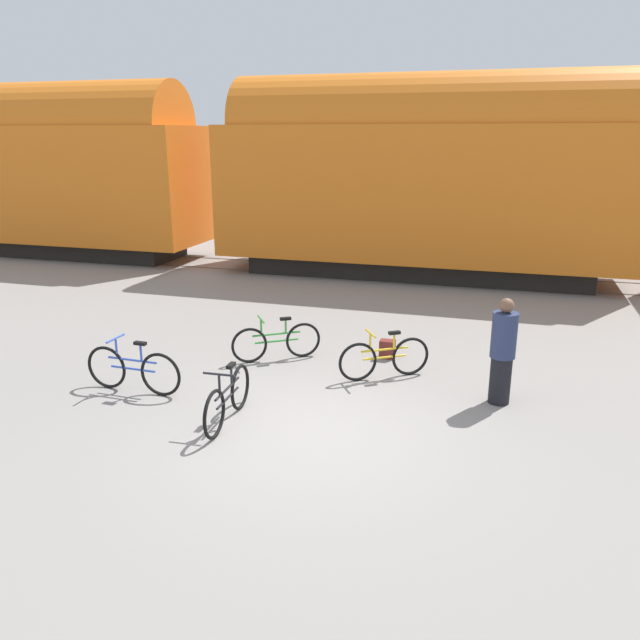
{
  "coord_description": "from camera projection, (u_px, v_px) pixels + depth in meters",
  "views": [
    {
      "loc": [
        2.35,
        -7.53,
        3.99
      ],
      "look_at": [
        -0.36,
        1.74,
        1.1
      ],
      "focal_mm": 35.0,
      "sensor_mm": 36.0,
      "label": 1
    }
  ],
  "objects": [
    {
      "name": "ground_plane",
      "position": [
        310.0,
        432.0,
        8.7
      ],
      "size": [
        80.0,
        80.0,
        0.0
      ],
      "primitive_type": "plane",
      "color": "gray"
    },
    {
      "name": "freight_train",
      "position": [
        419.0,
        172.0,
        17.43
      ],
      "size": [
        36.94,
        2.88,
        5.6
      ],
      "color": "black",
      "rests_on": "ground_plane"
    },
    {
      "name": "rail_near",
      "position": [
        411.0,
        281.0,
        17.61
      ],
      "size": [
        48.94,
        0.07,
        0.01
      ],
      "primitive_type": "cube",
      "color": "#4C4238",
      "rests_on": "ground_plane"
    },
    {
      "name": "rail_far",
      "position": [
        418.0,
        270.0,
        18.93
      ],
      "size": [
        48.94,
        0.07,
        0.01
      ],
      "primitive_type": "cube",
      "color": "#4C4238",
      "rests_on": "ground_plane"
    },
    {
      "name": "bicycle_green",
      "position": [
        277.0,
        342.0,
        11.37
      ],
      "size": [
        1.41,
        0.98,
        0.82
      ],
      "color": "black",
      "rests_on": "ground_plane"
    },
    {
      "name": "bicycle_blue",
      "position": [
        133.0,
        370.0,
        9.94
      ],
      "size": [
        1.72,
        0.46,
        0.89
      ],
      "color": "black",
      "rests_on": "ground_plane"
    },
    {
      "name": "bicycle_black",
      "position": [
        228.0,
        399.0,
        8.89
      ],
      "size": [
        0.46,
        1.66,
        0.86
      ],
      "color": "black",
      "rests_on": "ground_plane"
    },
    {
      "name": "bicycle_yellow",
      "position": [
        384.0,
        358.0,
        10.52
      ],
      "size": [
        1.4,
        0.93,
        0.84
      ],
      "color": "black",
      "rests_on": "ground_plane"
    },
    {
      "name": "person_in_navy",
      "position": [
        503.0,
        352.0,
        9.41
      ],
      "size": [
        0.38,
        0.38,
        1.67
      ],
      "rotation": [
        0.0,
        0.0,
        4.34
      ],
      "color": "black",
      "rests_on": "ground_plane"
    },
    {
      "name": "backpack",
      "position": [
        387.0,
        349.0,
        11.52
      ],
      "size": [
        0.28,
        0.2,
        0.34
      ],
      "color": "maroon",
      "rests_on": "ground_plane"
    }
  ]
}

